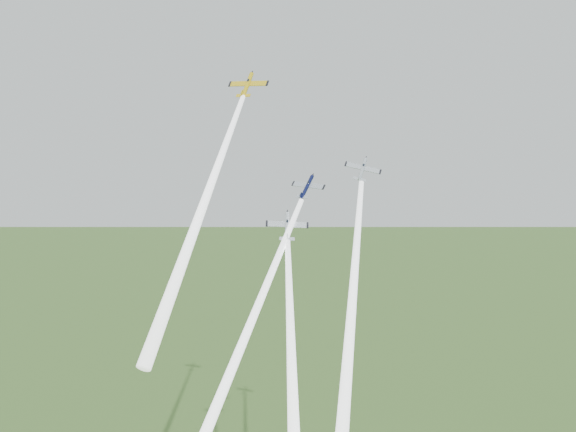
{
  "coord_description": "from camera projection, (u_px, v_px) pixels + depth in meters",
  "views": [
    {
      "loc": [
        42.85,
        -128.68,
        103.54
      ],
      "look_at": [
        0.0,
        -6.0,
        92.0
      ],
      "focal_mm": 45.0,
      "sensor_mm": 36.0,
      "label": 1
    }
  ],
  "objects": [
    {
      "name": "plane_silver_low",
      "position": [
        287.0,
        226.0,
        129.35
      ],
      "size": [
        9.17,
        8.54,
        6.87
      ],
      "primitive_type": null,
      "rotation": [
        0.84,
        0.05,
        0.38
      ],
      "color": "#B1B7BF"
    },
    {
      "name": "plane_navy",
      "position": [
        307.0,
        187.0,
        133.78
      ],
      "size": [
        7.94,
        6.36,
        6.24
      ],
      "primitive_type": null,
      "rotation": [
        0.84,
        0.08,
        -0.18
      ],
      "color": "#0B1034"
    },
    {
      "name": "smoke_trail_silver_right",
      "position": [
        350.0,
        331.0,
        116.08
      ],
      "size": [
        9.11,
        43.36,
        47.77
      ],
      "primitive_type": null,
      "rotation": [
        -0.74,
        0.0,
        0.16
      ],
      "color": "white"
    },
    {
      "name": "smoke_trail_yellow",
      "position": [
        200.0,
        214.0,
        124.36
      ],
      "size": [
        2.42,
        40.79,
        44.74
      ],
      "primitive_type": null,
      "rotation": [
        -0.74,
        0.0,
        -0.0
      ],
      "color": "white"
    },
    {
      "name": "smoke_trail_silver_low",
      "position": [
        292.0,
        385.0,
        111.12
      ],
      "size": [
        16.18,
        36.29,
        41.75
      ],
      "primitive_type": null,
      "rotation": [
        -0.74,
        0.0,
        0.38
      ],
      "color": "white"
    },
    {
      "name": "plane_yellow",
      "position": [
        247.0,
        85.0,
        142.6
      ],
      "size": [
        8.5,
        6.58,
        7.17
      ],
      "primitive_type": null,
      "rotation": [
        0.84,
        0.01,
        -0.0
      ],
      "color": "gold"
    },
    {
      "name": "smoke_trail_navy",
      "position": [
        227.0,
        379.0,
        113.44
      ],
      "size": [
        11.37,
        50.02,
        55.38
      ],
      "primitive_type": null,
      "rotation": [
        -0.74,
        0.0,
        -0.18
      ],
      "color": "white"
    },
    {
      "name": "plane_silver_right",
      "position": [
        362.0,
        169.0,
        136.4
      ],
      "size": [
        7.49,
        6.66,
        7.35
      ],
      "primitive_type": null,
      "rotation": [
        0.84,
        0.23,
        0.16
      ],
      "color": "#AFB7BE"
    }
  ]
}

